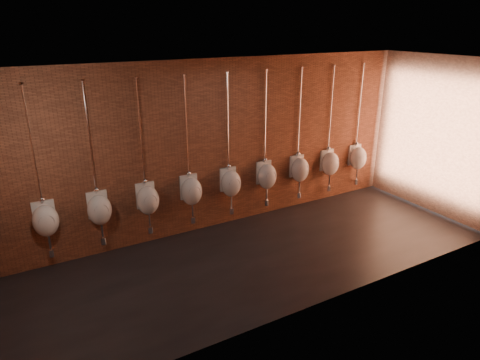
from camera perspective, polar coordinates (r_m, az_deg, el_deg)
The scene contains 11 objects.
ground at distance 7.43m, azimuth 2.37°, elevation -10.33°, with size 8.50×8.50×0.00m, color black.
room_shell at distance 6.63m, azimuth 2.62°, elevation 4.79°, with size 8.54×3.04×3.22m.
urinal_0 at distance 7.36m, azimuth -24.50°, elevation -4.82°, with size 0.40×0.35×2.72m.
urinal_1 at distance 7.44m, azimuth -18.24°, elevation -3.67°, with size 0.40×0.35×2.72m.
urinal_2 at distance 7.62m, azimuth -12.20°, elevation -2.52°, with size 0.40×0.35×2.72m.
urinal_3 at distance 7.87m, azimuth -6.51°, elevation -1.40°, with size 0.40×0.35×2.72m.
urinal_4 at distance 8.20m, azimuth -1.23°, elevation -0.36°, with size 0.40×0.35×2.72m.
urinal_5 at distance 8.60m, azimuth 3.60°, elevation 0.61°, with size 0.40×0.35×2.72m.
urinal_6 at distance 9.06m, azimuth 7.98°, elevation 1.47°, with size 0.40×0.35×2.72m.
urinal_7 at distance 9.56m, azimuth 11.92°, elevation 2.25°, with size 0.40×0.35×2.72m.
urinal_8 at distance 10.11m, azimuth 15.45°, elevation 2.93°, with size 0.40×0.35×2.72m.
Camera 1 is at (-3.42, -5.40, 3.79)m, focal length 32.00 mm.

